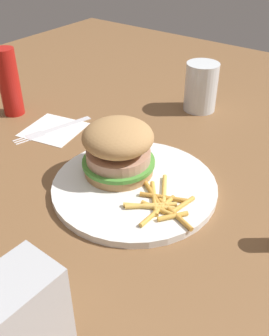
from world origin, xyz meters
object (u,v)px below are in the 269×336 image
at_px(fries_pile, 161,204).
at_px(napkin_dispenser, 17,320).
at_px(fork, 53,128).
at_px(plate, 135,186).
at_px(napkin, 54,129).
at_px(ketchup_bottle, 9,82).
at_px(drink_glass, 201,90).
at_px(sandwich, 117,149).

distance_m(fries_pile, napkin_dispenser, 0.27).
bearing_deg(napkin_dispenser, fork, 45.18).
height_order(plate, napkin, plate).
distance_m(napkin_dispenser, ketchup_bottle, 0.57).
height_order(plate, ketchup_bottle, ketchup_bottle).
xyz_separation_m(fork, napkin_dispenser, (0.33, -0.35, 0.05)).
distance_m(fork, drink_glass, 0.33).
height_order(fries_pile, drink_glass, drink_glass).
bearing_deg(fries_pile, napkin, 165.23).
bearing_deg(napkin_dispenser, napkin, 45.02).
distance_m(sandwich, ketchup_bottle, 0.34).
relative_size(napkin, drink_glass, 1.04).
xyz_separation_m(sandwich, drink_glass, (-0.02, 0.32, -0.01)).
relative_size(sandwich, napkin, 1.10).
bearing_deg(plate, sandwich, 168.15).
xyz_separation_m(drink_glass, napkin_dispenser, (0.13, -0.62, 0.01)).
bearing_deg(fork, sandwich, -13.78).
xyz_separation_m(fork, drink_glass, (0.19, 0.27, 0.04)).
distance_m(fries_pile, fork, 0.33).
height_order(napkin, ketchup_bottle, ketchup_bottle).
relative_size(napkin_dispenser, ketchup_bottle, 0.75).
bearing_deg(napkin, fork, -105.31).
bearing_deg(fork, napkin_dispenser, -47.01).
relative_size(napkin, napkin_dispenser, 1.02).
bearing_deg(napkin, drink_glass, 53.83).
distance_m(plate, fork, 0.26).
bearing_deg(drink_glass, sandwich, -86.69).
xyz_separation_m(fries_pile, drink_glass, (-0.12, 0.35, 0.03)).
distance_m(napkin, napkin_dispenser, 0.48).
bearing_deg(plate, napkin_dispenser, -75.83).
height_order(fork, napkin_dispenser, napkin_dispenser).
height_order(sandwich, ketchup_bottle, ketchup_bottle).
bearing_deg(fries_pile, ketchup_bottle, 169.04).
xyz_separation_m(sandwich, ketchup_bottle, (-0.34, 0.06, 0.01)).
xyz_separation_m(sandwich, fork, (-0.21, 0.05, -0.05)).
bearing_deg(ketchup_bottle, plate, -9.64).
relative_size(sandwich, ketchup_bottle, 0.84).
bearing_deg(fries_pile, drink_glass, 109.70).
xyz_separation_m(napkin, fork, (-0.00, -0.00, 0.00)).
relative_size(plate, napkin, 2.43).
bearing_deg(fork, plate, -13.47).
height_order(plate, napkin_dispenser, napkin_dispenser).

